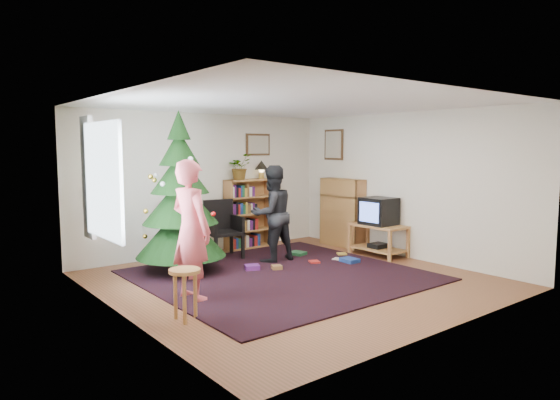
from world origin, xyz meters
TOP-DOWN VIEW (x-y plane):
  - floor at (0.00, 0.00)m, footprint 5.00×5.00m
  - ceiling at (0.00, 0.00)m, footprint 5.00×5.00m
  - wall_back at (0.00, 2.50)m, footprint 5.00×0.02m
  - wall_front at (0.00, -2.50)m, footprint 5.00×0.02m
  - wall_left at (-2.50, 0.00)m, footprint 0.02×5.00m
  - wall_right at (2.50, 0.00)m, footprint 0.02×5.00m
  - rug at (0.00, 0.30)m, footprint 3.80×3.60m
  - window_pane at (-2.47, 0.60)m, footprint 0.04×1.20m
  - curtain at (-2.43, 1.30)m, footprint 0.06×0.35m
  - picture_back at (1.15, 2.48)m, footprint 0.55×0.03m
  - picture_right at (2.48, 1.75)m, footprint 0.03×0.50m
  - christmas_tree at (-1.08, 1.37)m, footprint 1.35×1.35m
  - bookshelf_back at (0.83, 2.34)m, footprint 0.95×0.30m
  - bookshelf_right at (2.34, 1.36)m, footprint 0.30×0.95m
  - tv_stand at (2.22, 0.35)m, footprint 0.54×0.98m
  - crt_tv at (2.22, 0.35)m, footprint 0.51×0.54m
  - armchair at (-0.05, 1.92)m, footprint 0.62×0.63m
  - stool at (-2.01, -0.56)m, footprint 0.35×0.35m
  - person_standing at (-1.58, 0.09)m, footprint 0.52×0.70m
  - person_by_chair at (0.47, 1.13)m, footprint 0.80×0.64m
  - potted_plant at (0.63, 2.34)m, footprint 0.50×0.46m
  - table_lamp at (1.13, 2.34)m, footprint 0.26×0.26m
  - floor_clutter at (0.92, 0.66)m, footprint 2.07×1.16m

SIDE VIEW (x-z plane):
  - floor at x=0.00m, z-range 0.00..0.00m
  - rug at x=0.00m, z-range 0.00..0.02m
  - floor_clutter at x=0.92m, z-range 0.00..0.08m
  - tv_stand at x=2.22m, z-range 0.05..0.60m
  - stool at x=-2.01m, z-range 0.16..0.73m
  - armchair at x=-0.05m, z-range 0.04..1.03m
  - bookshelf_back at x=0.83m, z-range 0.01..1.31m
  - bookshelf_right at x=2.34m, z-range 0.01..1.31m
  - crt_tv at x=2.22m, z-range 0.55..1.03m
  - person_by_chair at x=0.47m, z-range 0.00..1.60m
  - person_standing at x=-1.58m, z-range 0.00..1.75m
  - christmas_tree at x=-1.08m, z-range -0.20..2.24m
  - wall_back at x=0.00m, z-range 0.00..2.50m
  - wall_front at x=0.00m, z-range 0.00..2.50m
  - wall_left at x=-2.50m, z-range 0.00..2.50m
  - wall_right at x=2.50m, z-range 0.00..2.50m
  - window_pane at x=-2.47m, z-range 0.80..2.20m
  - curtain at x=-2.43m, z-range 0.70..2.30m
  - table_lamp at x=1.13m, z-range 1.36..1.71m
  - potted_plant at x=0.63m, z-range 1.30..1.78m
  - picture_back at x=1.15m, z-range 1.74..2.16m
  - picture_right at x=2.48m, z-range 1.65..2.25m
  - ceiling at x=0.00m, z-range 2.50..2.50m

